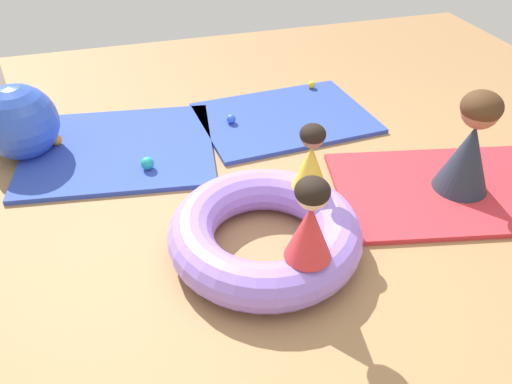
% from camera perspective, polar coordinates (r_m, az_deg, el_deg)
% --- Properties ---
extents(ground_plane, '(8.00, 8.00, 0.00)m').
position_cam_1_polar(ground_plane, '(3.30, 0.63, -6.92)').
color(ground_plane, '#9E7549').
extents(gym_mat_far_right, '(1.58, 1.20, 0.04)m').
position_cam_1_polar(gym_mat_far_right, '(4.76, 3.22, 8.23)').
color(gym_mat_far_right, '#2D47B7').
rests_on(gym_mat_far_right, ground).
extents(gym_mat_near_left, '(1.71, 1.50, 0.04)m').
position_cam_1_polar(gym_mat_near_left, '(4.44, -15.00, 4.70)').
color(gym_mat_near_left, '#2D47B7').
rests_on(gym_mat_near_left, ground).
extents(gym_mat_far_left, '(1.99, 1.42, 0.04)m').
position_cam_1_polar(gym_mat_far_left, '(4.10, 21.54, 0.27)').
color(gym_mat_far_left, red).
rests_on(gym_mat_far_left, ground).
extents(inflatable_cushion, '(1.22, 1.22, 0.29)m').
position_cam_1_polar(inflatable_cushion, '(3.23, 1.01, -4.58)').
color(inflatable_cushion, '#9975EA').
rests_on(inflatable_cushion, ground).
extents(child_in_red, '(0.36, 0.36, 0.52)m').
position_cam_1_polar(child_in_red, '(2.72, 6.05, -3.17)').
color(child_in_red, red).
rests_on(child_in_red, inflatable_cushion).
extents(child_in_yellow, '(0.33, 0.33, 0.46)m').
position_cam_1_polar(child_in_yellow, '(3.28, 6.14, 3.84)').
color(child_in_yellow, yellow).
rests_on(child_in_yellow, inflatable_cushion).
extents(adult_seated, '(0.52, 0.52, 0.77)m').
position_cam_1_polar(adult_seated, '(3.89, 22.81, 4.96)').
color(adult_seated, '#232D3D').
rests_on(adult_seated, gym_mat_far_left).
extents(play_ball_yellow, '(0.08, 0.08, 0.08)m').
position_cam_1_polar(play_ball_yellow, '(5.29, 6.20, 11.78)').
color(play_ball_yellow, yellow).
rests_on(play_ball_yellow, gym_mat_far_right).
extents(play_ball_blue, '(0.08, 0.08, 0.08)m').
position_cam_1_polar(play_ball_blue, '(4.61, -2.79, 8.12)').
color(play_ball_blue, blue).
rests_on(play_ball_blue, gym_mat_far_right).
extents(play_ball_orange, '(0.09, 0.09, 0.09)m').
position_cam_1_polar(play_ball_orange, '(4.59, -21.32, 5.43)').
color(play_ball_orange, orange).
rests_on(play_ball_orange, gym_mat_near_left).
extents(play_ball_teal, '(0.10, 0.10, 0.10)m').
position_cam_1_polar(play_ball_teal, '(4.06, -11.98, 3.14)').
color(play_ball_teal, teal).
rests_on(play_ball_teal, gym_mat_near_left).
extents(exercise_ball_large, '(0.61, 0.61, 0.61)m').
position_cam_1_polar(exercise_ball_large, '(4.50, -24.82, 7.07)').
color(exercise_ball_large, blue).
rests_on(exercise_ball_large, ground).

